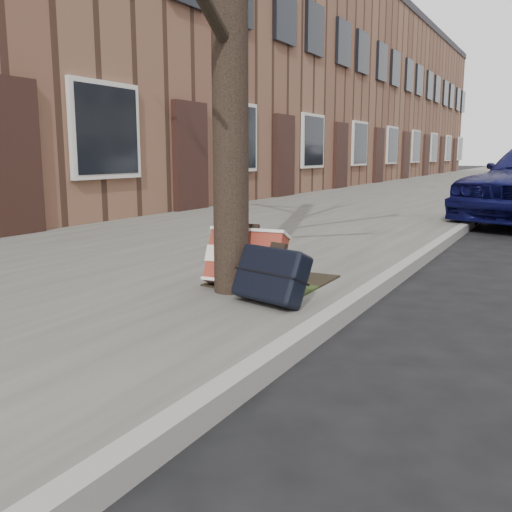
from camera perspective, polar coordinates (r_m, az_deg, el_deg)
The scene contains 5 objects.
near_sidewalk at distance 18.28m, azimuth 16.74°, elevation 6.30°, with size 5.00×70.00×0.12m, color slate.
house_near at distance 21.31m, azimuth 1.47°, elevation 16.47°, with size 6.80×40.00×7.00m, color brown.
dirt_patch at distance 4.66m, azimuth 1.70°, elevation -2.47°, with size 0.85×0.85×0.01m, color black.
suitcase_red at distance 4.39m, azimuth -1.00°, elevation -0.26°, with size 0.60×0.17×0.43m, color maroon.
suitcase_navy at distance 3.92m, azimuth 1.53°, elevation -1.88°, with size 0.53×0.17×0.38m, color black.
Camera 1 is at (0.05, -2.86, 1.14)m, focal length 40.00 mm.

